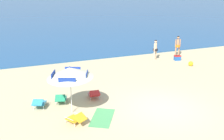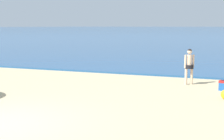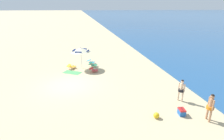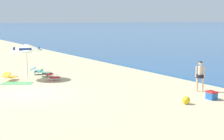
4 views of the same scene
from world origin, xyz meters
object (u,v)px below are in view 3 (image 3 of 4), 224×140
Objects in this scene: beach_ball at (156,115)px; beach_towel at (72,72)px; beach_umbrella_striped_main at (81,50)px; lounge_chair_spare_folded at (93,64)px; person_standing_beside at (211,106)px; lounge_chair_under_umbrella at (91,62)px; person_standing_near_shore at (181,89)px; lounge_chair_beside_umbrella at (94,70)px; lounge_chair_facing_sea at (71,66)px; cooler_box at (182,112)px.

beach_towel is at bearing -149.85° from beach_ball.
lounge_chair_spare_folded is (-0.28, 1.22, -1.73)m from beach_umbrella_striped_main.
beach_towel is (-9.54, -7.94, -0.97)m from person_standing_beside.
lounge_chair_under_umbrella is 2.84× the size of beach_ball.
beach_umbrella_striped_main is 2.52m from beach_towel.
beach_umbrella_striped_main reaches higher than person_standing_near_shore.
beach_ball is at bearing 19.30° from lounge_chair_beside_umbrella.
lounge_chair_spare_folded is 0.60× the size of person_standing_beside.
person_standing_beside is 3.05m from beach_ball.
lounge_chair_facing_sea is 1.27m from beach_towel.
lounge_chair_facing_sea reaches higher than lounge_chair_under_umbrella.
lounge_chair_spare_folded is at bearing 102.74° from beach_umbrella_striped_main.
beach_umbrella_striped_main is 5.19× the size of cooler_box.
beach_towel is at bearing -38.89° from lounge_chair_under_umbrella.
lounge_chair_facing_sea is at bearing -124.48° from lounge_chair_beside_umbrella.
beach_umbrella_striped_main is 2.45m from lounge_chair_under_umbrella.
beach_umbrella_striped_main is 1.66× the size of person_standing_beside.
cooler_box is (8.44, 4.62, -0.08)m from lounge_chair_beside_umbrella.
lounge_chair_under_umbrella is 3.28m from beach_towel.
beach_towel is at bearing -140.25° from person_standing_beside.
lounge_chair_facing_sea is at bearing -137.61° from person_standing_near_shore.
beach_umbrella_striped_main is 2.05m from lounge_chair_facing_sea.
beach_umbrella_striped_main reaches higher than lounge_chair_facing_sea.
beach_umbrella_striped_main is 10.68m from person_standing_near_shore.
lounge_chair_beside_umbrella is 0.87× the size of lounge_chair_facing_sea.
beach_umbrella_striped_main is 1.56× the size of beach_towel.
lounge_chair_beside_umbrella is 2.71m from lounge_chair_facing_sea.
lounge_chair_under_umbrella is at bearing 121.19° from lounge_chair_facing_sea.
beach_ball reaches higher than beach_towel.
lounge_chair_beside_umbrella is at bearing 1.51° from lounge_chair_under_umbrella.
lounge_chair_spare_folded is 2.65m from beach_towel.
lounge_chair_under_umbrella is at bearing -154.05° from person_standing_beside.
beach_umbrella_striped_main is at bearing -142.21° from lounge_chair_beside_umbrella.
lounge_chair_under_umbrella is at bearing -171.87° from lounge_chair_spare_folded.
cooler_box is (11.29, 4.69, -0.07)m from lounge_chair_under_umbrella.
cooler_box is 0.30× the size of beach_towel.
lounge_chair_beside_umbrella is 10.94m from person_standing_beside.
lounge_chair_spare_folded is 2.85× the size of beach_ball.
beach_ball is at bearing 30.15° from beach_towel.
lounge_chair_beside_umbrella reaches higher than beach_ball.
cooler_box is (10.19, 4.53, -0.07)m from lounge_chair_spare_folded.
lounge_chair_facing_sea is 12.10m from cooler_box.
person_standing_near_shore is at bearing 152.10° from cooler_box.
beach_ball is 0.20× the size of beach_towel.
lounge_chair_beside_umbrella is 1.74m from lounge_chair_spare_folded.
cooler_box is at bearing 22.57° from lounge_chair_under_umbrella.
lounge_chair_under_umbrella is 0.59× the size of person_standing_beside.
lounge_chair_beside_umbrella is at bearing -2.70° from lounge_chair_spare_folded.
beach_umbrella_striped_main reaches higher than beach_ball.
lounge_chair_beside_umbrella is 1.67× the size of cooler_box.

